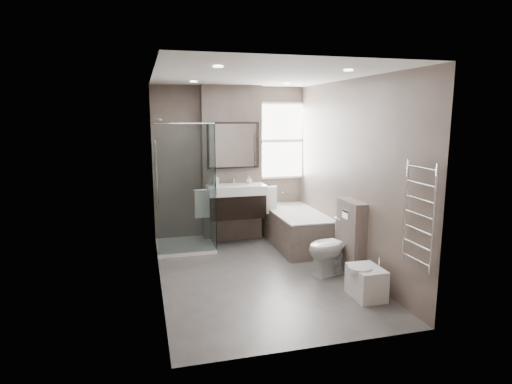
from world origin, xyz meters
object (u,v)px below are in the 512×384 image
object	(u,v)px
toilet	(333,247)
bidet	(366,282)
bathtub	(296,227)
vanity	(236,201)

from	to	relation	value
toilet	bidet	bearing A→B (deg)	-13.97
toilet	bidet	xyz separation A→B (m)	(0.04, -0.83, -0.18)
bathtub	toilet	distance (m)	1.30
bathtub	bidet	xyz separation A→B (m)	(0.09, -2.13, -0.12)
bathtub	bidet	size ratio (longest dim) A/B	3.32
vanity	toilet	size ratio (longest dim) A/B	1.27
bathtub	toilet	world-z (taller)	toilet
toilet	vanity	bearing A→B (deg)	-166.25
bathtub	toilet	size ratio (longest dim) A/B	2.15
vanity	toilet	xyz separation A→B (m)	(0.97, -1.63, -0.37)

